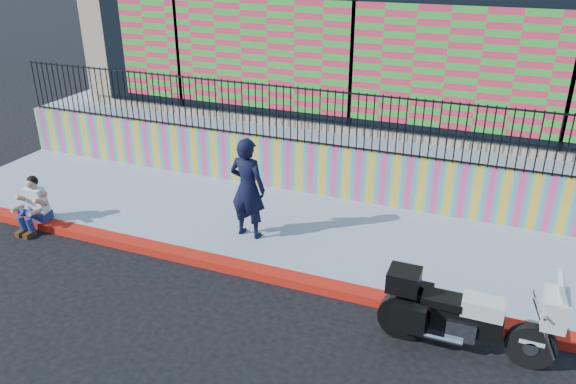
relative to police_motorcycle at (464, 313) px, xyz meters
The scene contains 10 objects.
ground 3.17m from the police_motorcycle, 167.92° to the left, with size 90.00×90.00×0.00m, color black.
red_curb 3.15m from the police_motorcycle, 167.92° to the left, with size 16.00×0.30×0.15m, color #A90F0C.
sidewalk 3.85m from the police_motorcycle, 142.89° to the left, with size 16.00×3.00×0.15m, color #99A4B8.
mural_wall 4.95m from the police_motorcycle, 127.94° to the left, with size 16.00×0.20×1.10m, color #E53C85.
metal_fence 5.10m from the police_motorcycle, 127.94° to the left, with size 15.80×0.04×1.20m, color black, non-canonical shape.
elevated_platform 9.50m from the police_motorcycle, 108.67° to the left, with size 16.00×10.00×1.25m, color #99A4B8.
storefront_building 9.66m from the police_motorcycle, 109.10° to the left, with size 14.00×8.06×4.00m.
police_motorcycle is the anchor object (origin of this frame).
police_officer 4.35m from the police_motorcycle, 157.62° to the left, with size 0.69×0.45×1.90m, color black.
seated_man 8.07m from the police_motorcycle, behind, with size 0.54×0.71×1.06m.
Camera 1 is at (3.15, -7.27, 5.21)m, focal length 35.00 mm.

